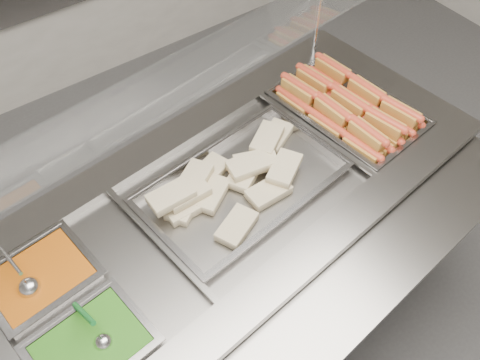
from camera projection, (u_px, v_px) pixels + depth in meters
steam_counter at (231, 260)px, 2.23m from camera, size 2.01×1.06×0.92m
tray_rail at (341, 299)px, 1.66m from camera, size 1.86×0.58×0.05m
sneeze_guard at (180, 78)px, 1.69m from camera, size 1.71×0.48×0.45m
pan_hotdogs at (346, 116)px, 2.18m from camera, size 0.41×0.60×0.10m
pan_wraps at (242, 187)px, 1.92m from camera, size 0.74×0.48×0.07m
pan_beans at (43, 283)px, 1.69m from camera, size 0.33×0.28×0.10m
pan_peas at (94, 350)px, 1.55m from camera, size 0.33×0.28×0.10m
hotdogs_in_buns at (348, 108)px, 2.13m from camera, size 0.36×0.55×0.12m
tortilla_wraps at (229, 180)px, 1.90m from camera, size 0.67×0.40×0.10m
ladle at (28, 286)px, 1.63m from camera, size 0.07×0.21×0.13m
serving_spoon at (100, 337)px, 1.52m from camera, size 0.06×0.18×0.14m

